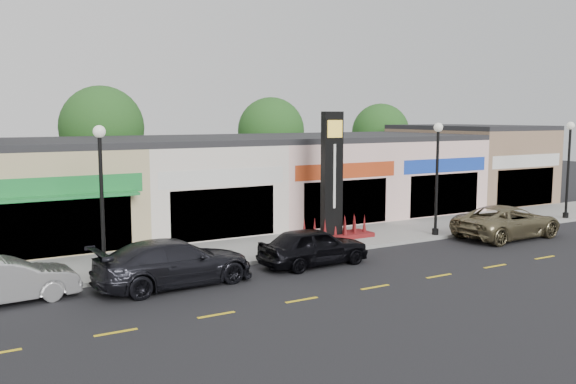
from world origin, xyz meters
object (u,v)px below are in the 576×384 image
object	(u,v)px
car_dark_sedan	(174,263)
car_black_sedan	(314,246)
lamp_east_near	(437,167)
lamp_west_near	(101,186)
car_white_van	(5,281)
pylon_sign	(332,194)
car_gold_suv	(508,222)
lamp_east_far	(569,160)

from	to	relation	value
car_dark_sedan	car_black_sedan	world-z (taller)	car_dark_sedan
lamp_east_near	car_black_sedan	size ratio (longest dim) A/B	1.20
lamp_west_near	car_white_van	world-z (taller)	lamp_west_near
car_black_sedan	pylon_sign	bearing A→B (deg)	-44.78
lamp_east_near	car_gold_suv	xyz separation A→B (m)	(3.02, -1.81, -2.67)
car_dark_sedan	lamp_west_near	bearing A→B (deg)	43.98
car_white_van	lamp_east_near	bearing A→B (deg)	-90.97
lamp_east_far	car_black_sedan	size ratio (longest dim) A/B	1.20
car_white_van	car_dark_sedan	bearing A→B (deg)	-101.61
lamp_west_near	lamp_east_near	bearing A→B (deg)	0.00
lamp_west_near	car_dark_sedan	world-z (taller)	lamp_west_near
lamp_east_far	lamp_west_near	bearing A→B (deg)	180.00
lamp_east_near	lamp_east_far	bearing A→B (deg)	0.00
lamp_east_far	car_gold_suv	size ratio (longest dim) A/B	0.95
lamp_east_near	car_dark_sedan	distance (m)	14.35
lamp_east_near	car_black_sedan	world-z (taller)	lamp_east_near
lamp_west_near	car_gold_suv	bearing A→B (deg)	-5.44
lamp_west_near	lamp_east_near	size ratio (longest dim) A/B	1.00
lamp_east_far	car_white_van	distance (m)	29.52
car_white_van	car_dark_sedan	world-z (taller)	car_dark_sedan
lamp_east_far	pylon_sign	bearing A→B (deg)	173.54
lamp_east_far	car_gold_suv	world-z (taller)	lamp_east_far
pylon_sign	car_gold_suv	distance (m)	8.88
car_dark_sedan	pylon_sign	bearing A→B (deg)	-73.08
lamp_east_near	pylon_sign	world-z (taller)	pylon_sign
car_dark_sedan	lamp_east_far	bearing A→B (deg)	-90.02
lamp_east_near	lamp_east_far	distance (m)	10.00
lamp_west_near	car_white_van	bearing A→B (deg)	-162.05
lamp_east_near	car_gold_suv	world-z (taller)	lamp_east_near
lamp_east_near	car_dark_sedan	xyz separation A→B (m)	(-13.99, -1.79, -2.65)
car_dark_sedan	lamp_east_near	bearing A→B (deg)	-86.99
lamp_east_far	pylon_sign	world-z (taller)	pylon_sign
lamp_west_near	pylon_sign	xyz separation A→B (m)	(11.00, 1.70, -1.20)
lamp_east_far	pylon_sign	xyz separation A→B (m)	(-15.00, 1.70, -1.20)
pylon_sign	car_dark_sedan	xyz separation A→B (m)	(-8.99, -3.49, -1.45)
lamp_east_near	car_black_sedan	distance (m)	8.79
car_gold_suv	lamp_east_near	bearing A→B (deg)	57.41
lamp_west_near	car_black_sedan	xyz separation A→B (m)	(7.82, -1.76, -2.70)
car_white_van	car_black_sedan	world-z (taller)	car_black_sedan
car_black_sedan	car_gold_suv	size ratio (longest dim) A/B	0.79
lamp_east_near	pylon_sign	bearing A→B (deg)	161.25
car_black_sedan	car_gold_suv	xyz separation A→B (m)	(11.20, -0.05, 0.03)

